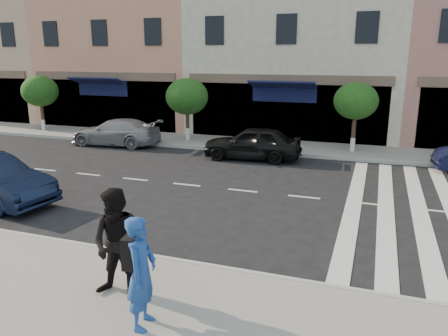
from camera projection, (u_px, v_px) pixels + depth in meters
ground at (194, 237)px, 10.59m from camera, size 120.00×120.00×0.00m
sidewalk_near at (103, 320)px, 7.15m from camera, size 60.00×4.50×0.15m
sidewalk_far at (286, 147)px, 20.60m from camera, size 60.00×3.00×0.15m
building_west_far at (8, 31)px, 31.73m from camera, size 12.00×9.00×12.00m
building_west_mid at (140, 12)px, 27.91m from camera, size 10.00×9.00×14.00m
building_centre at (303, 33)px, 24.89m from camera, size 11.00×9.00×11.00m
street_tree_wa at (40, 91)px, 24.40m from camera, size 2.00×2.00×3.05m
street_tree_wb at (187, 97)px, 21.48m from camera, size 2.10×2.10×3.06m
street_tree_c at (356, 101)px, 18.88m from camera, size 1.90×1.90×3.04m
photographer at (141, 273)px, 6.67m from camera, size 0.53×0.72×1.82m
walker at (119, 244)px, 7.51m from camera, size 1.03×0.85×1.97m
car_far_left at (116, 132)px, 21.35m from camera, size 4.53×2.05×1.29m
car_far_mid at (252, 143)px, 18.41m from camera, size 4.20×1.91×1.40m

